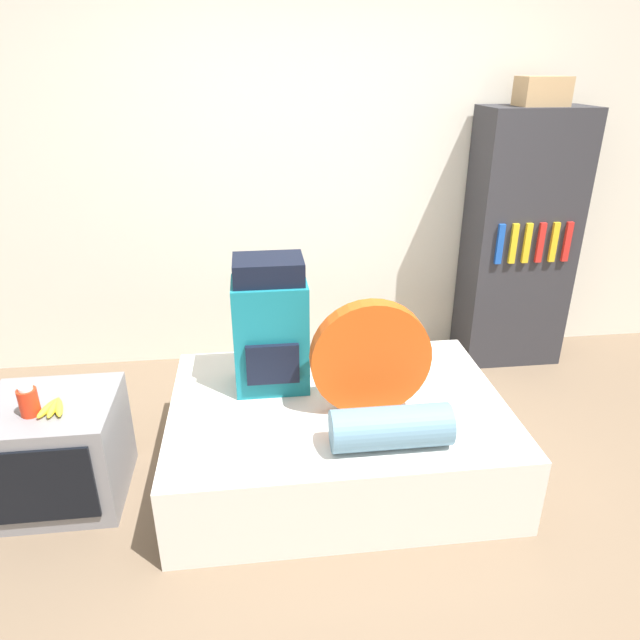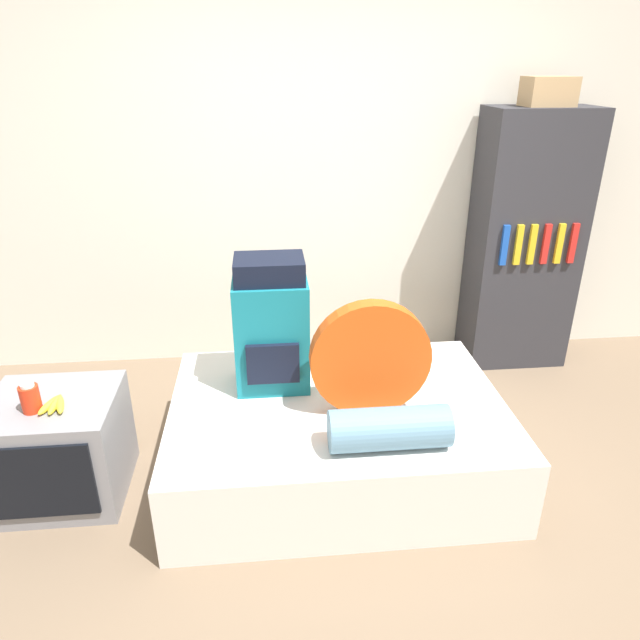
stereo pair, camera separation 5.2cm
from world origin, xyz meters
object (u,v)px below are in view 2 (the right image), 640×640
backpack (271,326)px  sleeping_roll (389,428)px  canister (30,398)px  television (59,447)px  cardboard_box (548,91)px  tent_bag (370,358)px  bookshelf (524,243)px

backpack → sleeping_roll: 0.80m
canister → television: bearing=60.8°
cardboard_box → sleeping_roll: bearing=-129.3°
tent_bag → bookshelf: (1.26, 1.21, 0.16)m
television → canister: size_ratio=4.16×
sleeping_roll → bookshelf: (1.22, 1.50, 0.35)m
backpack → sleeping_roll: backpack is taller
backpack → cardboard_box: size_ratio=2.43×
backpack → bookshelf: 1.94m
backpack → tent_bag: 0.54m
backpack → tent_bag: (0.45, -0.29, -0.05)m
television → backpack: bearing=13.2°
canister → bookshelf: 3.07m
backpack → tent_bag: size_ratio=1.22×
tent_bag → cardboard_box: size_ratio=2.00×
sleeping_roll → canister: (-1.58, 0.27, 0.09)m
canister → backpack: bearing=16.4°
bookshelf → cardboard_box: size_ratio=6.02×
backpack → canister: size_ratio=4.86×
sleeping_roll → cardboard_box: size_ratio=1.85×
tent_bag → television: bearing=178.2°
backpack → sleeping_roll: size_ratio=1.31×
sleeping_roll → canister: bearing=170.4°
canister → cardboard_box: cardboard_box is taller
television → cardboard_box: 3.35m
canister → bookshelf: bearing=23.8°
backpack → cardboard_box: cardboard_box is taller
television → bookshelf: bearing=22.9°
cardboard_box → canister: bearing=-156.5°
canister → cardboard_box: bearing=23.5°
television → tent_bag: bearing=-1.8°
backpack → television: size_ratio=1.17×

